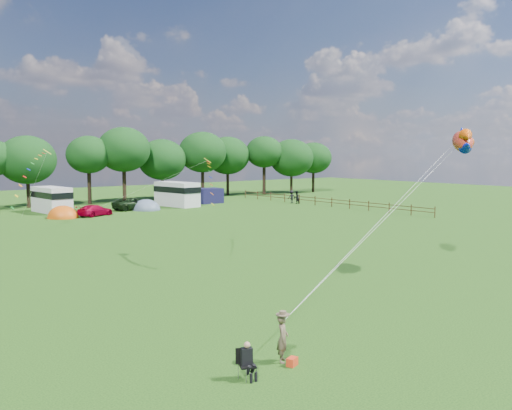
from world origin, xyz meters
TOP-DOWN VIEW (x-y plane):
  - ground_plane at (0.00, 0.00)m, footprint 180.00×180.00m
  - tree_line at (5.30, 54.99)m, footprint 102.98×10.98m
  - fence at (32.00, 34.50)m, footprint 0.12×33.12m
  - car_c at (4.58, 41.87)m, footprint 4.48×3.19m
  - car_d at (10.95, 45.26)m, footprint 5.49×2.74m
  - campervan_c at (2.19, 48.53)m, footprint 3.00×6.14m
  - campervan_d at (17.24, 46.00)m, footprint 3.51×6.60m
  - tent_orange at (1.25, 42.38)m, footprint 3.27×3.58m
  - tent_greyblue at (11.88, 44.13)m, footprint 3.41×3.73m
  - awning_navy at (22.83, 47.12)m, footprint 3.34×2.77m
  - kite_flyer at (-7.66, -3.10)m, footprint 0.69×0.67m
  - camp_chair at (-9.48, -3.48)m, footprint 0.62×0.65m
  - kite_bag at (-7.65, -3.57)m, footprint 0.45×0.38m
  - fish_kite at (11.09, 2.06)m, footprint 3.14×2.96m
  - streamer_kite_b at (-7.56, 22.95)m, footprint 4.20×4.74m
  - streamer_kite_c at (0.64, 13.65)m, footprint 3.07×4.94m
  - walker_a at (31.45, 38.96)m, footprint 0.83×0.53m
  - walker_b at (31.51, 40.04)m, footprint 1.17×0.64m

SIDE VIEW (x-z plane):
  - ground_plane at x=0.00m, z-range 0.00..0.00m
  - tent_orange at x=1.25m, z-range -1.26..1.30m
  - tent_greyblue at x=11.88m, z-range -1.25..1.29m
  - kite_bag at x=-7.65m, z-range 0.00..0.27m
  - car_c at x=4.58m, z-range 0.00..1.24m
  - fence at x=32.00m, z-range 0.10..1.30m
  - camp_chair at x=-9.48m, z-range 0.11..1.30m
  - car_d at x=10.95m, z-range 0.00..1.46m
  - kite_flyer at x=-7.66m, z-range 0.00..1.60m
  - walker_a at x=31.45m, z-range 0.00..1.68m
  - walker_b at x=31.51m, z-range 0.00..1.74m
  - awning_navy at x=22.83m, z-range 0.00..2.02m
  - campervan_c at x=2.19m, z-range 0.11..3.03m
  - campervan_d at x=17.24m, z-range 0.11..3.20m
  - streamer_kite_c at x=0.64m, z-range 4.26..7.04m
  - streamer_kite_b at x=-7.56m, z-range 3.99..7.80m
  - tree_line at x=5.30m, z-range 1.21..11.48m
  - fish_kite at x=11.09m, z-range 6.69..8.52m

